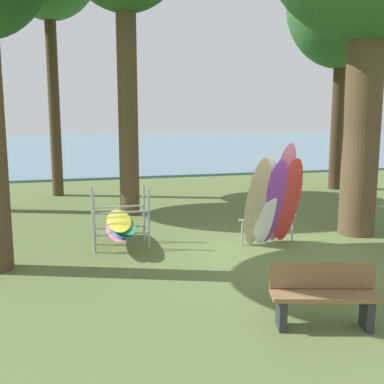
{
  "coord_description": "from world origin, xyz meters",
  "views": [
    {
      "loc": [
        -3.98,
        -8.64,
        2.84
      ],
      "look_at": [
        -1.42,
        1.19,
        1.1
      ],
      "focal_mm": 44.95,
      "sensor_mm": 36.0,
      "label": 1
    }
  ],
  "objects_px": {
    "tree_deep_back": "(343,4)",
    "park_bench": "(324,294)",
    "leaning_board_pile": "(273,201)",
    "board_storage_rack": "(120,224)"
  },
  "relations": [
    {
      "from": "tree_deep_back",
      "to": "park_bench",
      "type": "distance_m",
      "value": 13.23
    },
    {
      "from": "tree_deep_back",
      "to": "leaning_board_pile",
      "type": "height_order",
      "value": "tree_deep_back"
    },
    {
      "from": "board_storage_rack",
      "to": "park_bench",
      "type": "bearing_deg",
      "value": -63.78
    },
    {
      "from": "board_storage_rack",
      "to": "tree_deep_back",
      "type": "bearing_deg",
      "value": 33.83
    },
    {
      "from": "board_storage_rack",
      "to": "park_bench",
      "type": "xyz_separation_m",
      "value": [
        2.19,
        -4.45,
        -0.04
      ]
    },
    {
      "from": "leaning_board_pile",
      "to": "tree_deep_back",
      "type": "bearing_deg",
      "value": 50.41
    },
    {
      "from": "leaning_board_pile",
      "to": "board_storage_rack",
      "type": "bearing_deg",
      "value": 166.45
    },
    {
      "from": "tree_deep_back",
      "to": "park_bench",
      "type": "height_order",
      "value": "tree_deep_back"
    },
    {
      "from": "park_bench",
      "to": "leaning_board_pile",
      "type": "bearing_deg",
      "value": 76.05
    },
    {
      "from": "tree_deep_back",
      "to": "park_bench",
      "type": "xyz_separation_m",
      "value": [
        -6.18,
        -10.06,
        -5.97
      ]
    }
  ]
}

